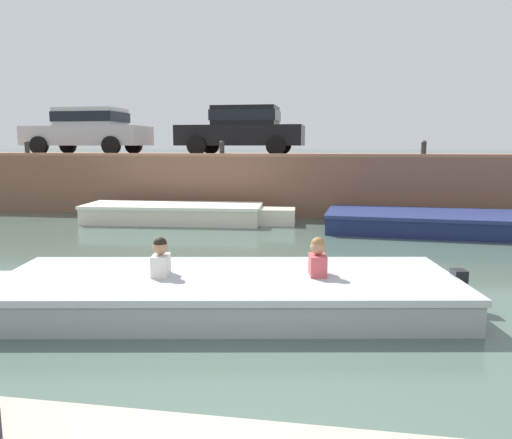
% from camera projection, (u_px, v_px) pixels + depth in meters
% --- Properties ---
extents(ground_plane, '(400.00, 400.00, 0.00)m').
position_uv_depth(ground_plane, '(305.00, 271.00, 8.17)').
color(ground_plane, '#42564C').
extents(far_quay_wall, '(60.00, 6.00, 1.71)m').
position_uv_depth(far_quay_wall, '(324.00, 180.00, 16.70)').
color(far_quay_wall, brown).
rests_on(far_quay_wall, ground).
extents(far_wall_coping, '(60.00, 0.24, 0.08)m').
position_uv_depth(far_wall_coping, '(321.00, 155.00, 13.76)').
color(far_wall_coping, '#9F6C52').
rests_on(far_wall_coping, far_quay_wall).
extents(boat_moored_west_cream, '(5.59, 1.85, 0.49)m').
position_uv_depth(boat_moored_west_cream, '(182.00, 214.00, 13.12)').
color(boat_moored_west_cream, silver).
rests_on(boat_moored_west_cream, ground).
extents(boat_moored_central_navy, '(6.35, 2.48, 0.46)m').
position_uv_depth(boat_moored_central_navy, '(452.00, 223.00, 11.63)').
color(boat_moored_central_navy, navy).
rests_on(boat_moored_central_navy, ground).
extents(motorboat_passing, '(6.89, 2.96, 0.92)m').
position_uv_depth(motorboat_passing, '(208.00, 292.00, 6.25)').
color(motorboat_passing, '#93999E').
rests_on(motorboat_passing, ground).
extents(car_leftmost_silver, '(4.08, 1.96, 1.54)m').
position_uv_depth(car_leftmost_silver, '(89.00, 129.00, 16.93)').
color(car_leftmost_silver, '#B7BABC').
rests_on(car_leftmost_silver, far_quay_wall).
extents(car_left_inner_black, '(4.02, 1.90, 1.54)m').
position_uv_depth(car_left_inner_black, '(243.00, 128.00, 16.07)').
color(car_left_inner_black, black).
rests_on(car_left_inner_black, far_quay_wall).
extents(mooring_bollard_west, '(0.15, 0.15, 0.45)m').
position_uv_depth(mooring_bollard_west, '(27.00, 148.00, 15.32)').
color(mooring_bollard_west, '#2D2B28').
rests_on(mooring_bollard_west, far_quay_wall).
extents(mooring_bollard_mid, '(0.15, 0.15, 0.45)m').
position_uv_depth(mooring_bollard_mid, '(222.00, 148.00, 14.32)').
color(mooring_bollard_mid, '#2D2B28').
rests_on(mooring_bollard_mid, far_quay_wall).
extents(mooring_bollard_east, '(0.15, 0.15, 0.45)m').
position_uv_depth(mooring_bollard_east, '(424.00, 148.00, 13.41)').
color(mooring_bollard_east, '#2D2B28').
rests_on(mooring_bollard_east, far_quay_wall).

